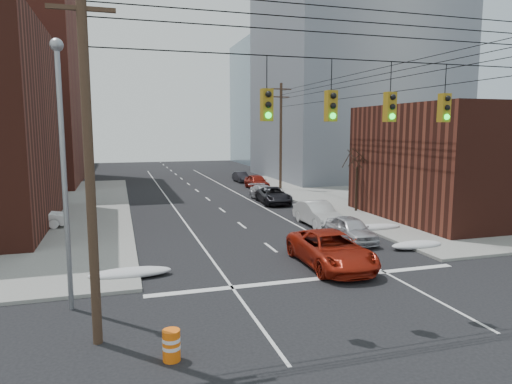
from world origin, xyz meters
TOP-DOWN VIEW (x-y plane):
  - ground at (0.00, 0.00)m, footprint 160.00×160.00m
  - sidewalk_ne at (27.00, 27.00)m, footprint 40.00×40.00m
  - building_brick_far at (-26.00, 74.00)m, footprint 22.00×18.00m
  - building_office at (22.00, 44.00)m, footprint 22.00×20.00m
  - building_glass at (24.00, 70.00)m, footprint 20.00×18.00m
  - building_storefront at (18.00, 16.00)m, footprint 16.00×12.00m
  - utility_pole_left at (-8.50, 3.00)m, footprint 2.20×0.28m
  - utility_pole_far at (8.50, 34.00)m, footprint 2.20×0.28m
  - traffic_signals at (0.10, 2.97)m, footprint 17.00×0.42m
  - street_light at (-9.50, 6.00)m, footprint 0.44×0.44m
  - bare_tree at (9.59, 20.00)m, footprint 2.09×2.20m
  - snow_nw at (-7.40, 9.00)m, footprint 3.50×1.08m
  - snow_ne at (7.40, 9.50)m, footprint 3.00×1.08m
  - snow_east_far at (7.40, 14.00)m, footprint 4.00×1.08m
  - red_pickup at (1.61, 8.00)m, footprint 2.75×5.79m
  - parked_car_a at (4.80, 11.96)m, footprint 1.77×4.21m
  - parked_car_b at (4.80, 16.53)m, footprint 1.70×4.78m
  - parked_car_c at (4.95, 25.90)m, footprint 2.65×5.15m
  - parked_car_d at (4.80, 28.14)m, footprint 1.96×4.50m
  - parked_car_e at (6.40, 35.62)m, footprint 1.90×4.51m
  - parked_car_f at (6.40, 42.15)m, footprint 1.42×3.76m
  - lot_car_a at (-12.94, 20.25)m, footprint 4.13×1.72m
  - lot_car_b at (-14.59, 26.38)m, footprint 5.53×3.65m
  - construction_barrel at (-6.50, 1.31)m, footprint 0.62×0.62m

SIDE VIEW (x-z plane):
  - ground at x=0.00m, z-range 0.00..0.00m
  - sidewalk_ne at x=27.00m, z-range 0.00..0.15m
  - snow_nw at x=-7.40m, z-range 0.00..0.42m
  - snow_ne at x=7.40m, z-range 0.00..0.42m
  - snow_east_far at x=7.40m, z-range 0.00..0.42m
  - construction_barrel at x=-6.50m, z-range 0.01..0.89m
  - parked_car_f at x=6.40m, z-range 0.00..1.23m
  - parked_car_d at x=4.80m, z-range 0.00..1.29m
  - parked_car_c at x=4.95m, z-range 0.00..1.39m
  - parked_car_a at x=4.80m, z-range 0.00..1.42m
  - parked_car_e at x=6.40m, z-range 0.00..1.52m
  - parked_car_b at x=4.80m, z-range 0.00..1.57m
  - red_pickup at x=1.61m, z-range 0.00..1.60m
  - lot_car_a at x=-12.94m, z-range 0.15..1.48m
  - lot_car_b at x=-14.59m, z-range 0.15..1.56m
  - bare_tree at x=9.59m, z-range -0.15..4.79m
  - building_storefront at x=18.00m, z-range 0.00..8.00m
  - street_light at x=-9.50m, z-range 0.88..10.20m
  - utility_pole_left at x=-8.50m, z-range 0.28..11.28m
  - utility_pole_far at x=8.50m, z-range 0.28..11.28m
  - building_brick_far at x=-26.00m, z-range 0.00..12.00m
  - traffic_signals at x=0.10m, z-range 6.16..8.18m
  - building_glass at x=24.00m, z-range 0.00..22.00m
  - building_office at x=22.00m, z-range 0.00..25.00m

